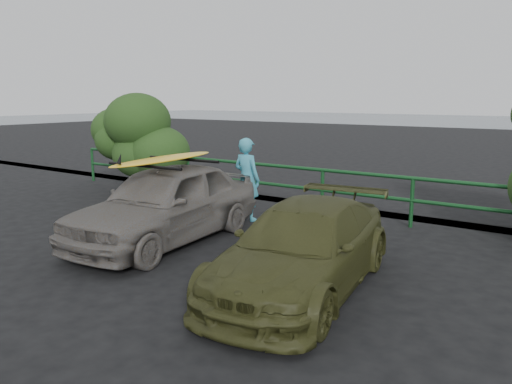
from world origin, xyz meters
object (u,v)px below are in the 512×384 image
(guardrail, at_px, (284,187))
(surfboard, at_px, (164,159))
(olive_vehicle, at_px, (303,248))
(man, at_px, (247,179))
(sedan, at_px, (166,203))

(guardrail, bearing_deg, surfboard, -95.69)
(olive_vehicle, height_order, man, man)
(olive_vehicle, distance_m, man, 4.01)
(man, height_order, surfboard, man)
(guardrail, relative_size, olive_vehicle, 3.48)
(sedan, relative_size, surfboard, 1.59)
(guardrail, height_order, man, man)
(man, bearing_deg, guardrail, -87.79)
(olive_vehicle, relative_size, surfboard, 1.53)
(guardrail, height_order, olive_vehicle, olive_vehicle)
(guardrail, relative_size, surfboard, 5.34)
(sedan, distance_m, man, 2.15)
(guardrail, xyz_separation_m, sedan, (-0.35, -3.50, 0.19))
(sedan, xyz_separation_m, olive_vehicle, (3.17, -0.62, -0.13))
(sedan, distance_m, olive_vehicle, 3.24)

